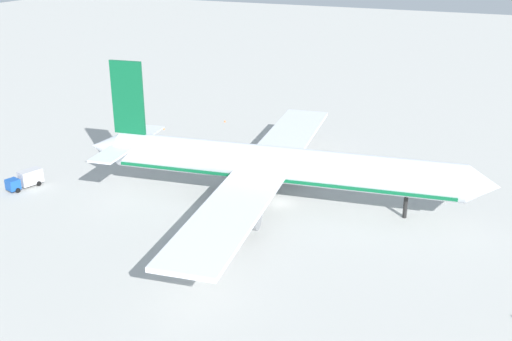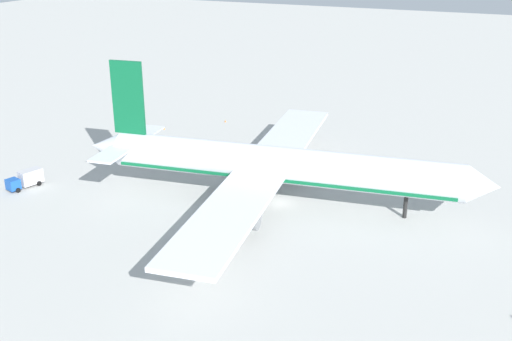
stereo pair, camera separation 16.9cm
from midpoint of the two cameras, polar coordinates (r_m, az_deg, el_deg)
The scene contains 5 objects.
ground_plane at distance 106.13m, azimuth 2.37°, elevation -3.03°, with size 600.00×600.00×0.00m, color #B2B2AD.
airliner at distance 103.81m, azimuth 1.71°, elevation 0.49°, with size 71.43×74.08×23.25m.
service_truck_1 at distance 119.56m, azimuth -20.67°, elevation -0.73°, with size 3.85×6.95×3.11m.
traffic_cone_0 at distance 147.60m, azimuth -8.55°, elevation 3.93°, with size 0.36×0.36×0.55m, color orange.
traffic_cone_1 at distance 151.98m, azimuth -2.87°, elevation 4.65°, with size 0.36×0.36×0.55m, color orange.
Camera 2 is at (35.77, -89.93, 43.55)m, focal length 42.75 mm.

